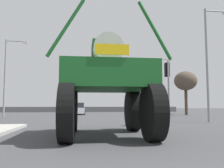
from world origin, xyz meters
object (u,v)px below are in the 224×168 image
(sedan_ahead, at_px, (77,109))
(streetlight_far_right, at_px, (161,83))
(traffic_signal_far_left, at_px, (76,96))
(streetlight_near_right, at_px, (209,58))
(bare_tree_right, at_px, (186,81))
(oversize_sprayer, at_px, (106,85))
(traffic_signal_near_right, at_px, (168,78))
(streetlight_far_left, at_px, (7,73))

(sedan_ahead, height_order, streetlight_far_right, streetlight_far_right)
(traffic_signal_far_left, bearing_deg, sedan_ahead, -77.16)
(traffic_signal_far_left, distance_m, streetlight_far_right, 11.79)
(streetlight_near_right, height_order, bare_tree_right, streetlight_near_right)
(oversize_sprayer, height_order, traffic_signal_near_right, oversize_sprayer)
(traffic_signal_near_right, height_order, streetlight_far_left, streetlight_far_left)
(streetlight_far_left, bearing_deg, traffic_signal_far_left, 45.59)
(oversize_sprayer, xyz_separation_m, streetlight_far_left, (-8.80, 15.39, 2.44))
(streetlight_far_left, bearing_deg, oversize_sprayer, -60.24)
(sedan_ahead, xyz_separation_m, streetlight_far_left, (-7.07, -5.92, 3.79))
(traffic_signal_near_right, bearing_deg, streetlight_near_right, 32.86)
(traffic_signal_near_right, height_order, streetlight_near_right, streetlight_near_right)
(traffic_signal_far_left, distance_m, streetlight_far_left, 9.98)
(oversize_sprayer, xyz_separation_m, traffic_signal_near_right, (4.10, 3.90, 0.78))
(traffic_signal_far_left, relative_size, streetlight_far_right, 0.43)
(sedan_ahead, relative_size, bare_tree_right, 0.77)
(streetlight_far_left, distance_m, bare_tree_right, 20.72)
(oversize_sprayer, bearing_deg, sedan_ahead, 4.66)
(streetlight_far_right, bearing_deg, streetlight_near_right, -95.02)
(sedan_ahead, height_order, traffic_signal_far_left, traffic_signal_far_left)
(traffic_signal_far_left, bearing_deg, streetlight_far_left, -134.41)
(sedan_ahead, height_order, streetlight_near_right, streetlight_near_right)
(streetlight_far_right, bearing_deg, streetlight_far_left, -162.21)
(traffic_signal_far_left, xyz_separation_m, streetlight_near_right, (10.31, -15.72, 2.32))
(sedan_ahead, xyz_separation_m, streetlight_near_right, (10.07, -14.66, 4.03))
(oversize_sprayer, distance_m, sedan_ahead, 21.42)
(bare_tree_right, bearing_deg, streetlight_far_left, -172.16)
(oversize_sprayer, bearing_deg, traffic_signal_far_left, 5.06)
(sedan_ahead, distance_m, streetlight_far_left, 9.97)
(streetlight_near_right, relative_size, streetlight_far_right, 1.11)
(oversize_sprayer, relative_size, streetlight_far_left, 0.67)
(sedan_ahead, distance_m, traffic_signal_near_right, 18.48)
(traffic_signal_near_right, distance_m, bare_tree_right, 16.28)
(traffic_signal_far_left, bearing_deg, bare_tree_right, -16.85)
(streetlight_far_right, relative_size, bare_tree_right, 1.41)
(traffic_signal_far_left, height_order, bare_tree_right, bare_tree_right)
(streetlight_near_right, bearing_deg, traffic_signal_far_left, 123.26)
(streetlight_far_left, distance_m, streetlight_far_right, 19.35)
(streetlight_near_right, distance_m, bare_tree_right, 12.07)
(traffic_signal_far_left, bearing_deg, oversize_sprayer, -84.97)
(streetlight_near_right, height_order, streetlight_far_left, streetlight_near_right)
(traffic_signal_far_left, xyz_separation_m, streetlight_far_right, (11.60, -1.06, 1.84))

